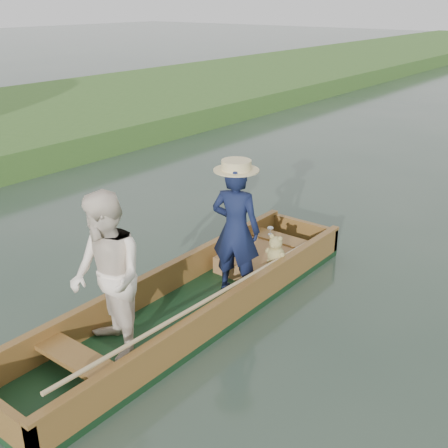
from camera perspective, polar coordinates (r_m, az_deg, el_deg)
The scene contains 2 objects.
ground at distance 6.59m, azimuth -3.26°, elevation -9.23°, with size 120.00×120.00×0.00m, color #283D30.
punt at distance 6.16m, azimuth -4.73°, elevation -5.32°, with size 1.13×5.00×1.78m.
Camera 1 is at (3.76, -4.20, 3.42)m, focal length 45.00 mm.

